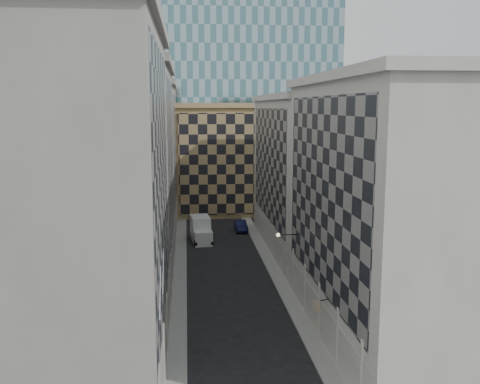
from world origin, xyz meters
TOP-DOWN VIEW (x-y plane):
  - sidewalk_west at (-5.25, 30.00)m, footprint 1.50×100.00m
  - sidewalk_east at (5.25, 30.00)m, footprint 1.50×100.00m
  - bldg_left_a at (-10.88, 11.00)m, footprint 10.80×22.80m
  - bldg_left_b at (-10.88, 33.00)m, footprint 10.80×22.80m
  - bldg_left_c at (-10.88, 55.00)m, footprint 10.80×22.80m
  - bldg_right_a at (10.88, 15.00)m, footprint 10.80×26.80m
  - bldg_right_b at (10.89, 42.00)m, footprint 10.80×28.80m
  - tan_block at (2.00, 67.90)m, footprint 16.80×14.80m
  - church_tower at (0.00, 82.00)m, footprint 7.20×7.20m
  - flagpoles_left at (-5.90, 6.00)m, footprint 0.10×6.33m
  - bracket_lamp at (4.38, 24.00)m, footprint 1.98×0.36m
  - box_truck at (-2.50, 46.67)m, footprint 3.04×6.26m
  - dark_car at (3.50, 52.23)m, footprint 1.78×4.72m
  - shop_sign at (5.06, 11.83)m, footprint 1.20×0.75m

SIDE VIEW (x-z plane):
  - sidewalk_west at x=-5.25m, z-range 0.00..0.15m
  - sidewalk_east at x=5.25m, z-range 0.00..0.15m
  - dark_car at x=3.50m, z-range 0.00..1.54m
  - box_truck at x=-2.50m, z-range -0.21..3.10m
  - shop_sign at x=5.06m, z-range 3.39..4.27m
  - bracket_lamp at x=4.38m, z-range 6.02..6.38m
  - flagpoles_left at x=-5.90m, z-range 6.83..9.17m
  - tan_block at x=2.00m, z-range 0.04..18.84m
  - bldg_right_b at x=10.89m, z-range 0.00..19.70m
  - bldg_right_a at x=10.88m, z-range -0.03..20.67m
  - bldg_left_c at x=-10.88m, z-range -0.02..21.68m
  - bldg_left_b at x=-10.88m, z-range -0.03..22.67m
  - bldg_left_a at x=-10.88m, z-range -0.03..23.67m
  - church_tower at x=0.00m, z-range 1.20..52.70m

